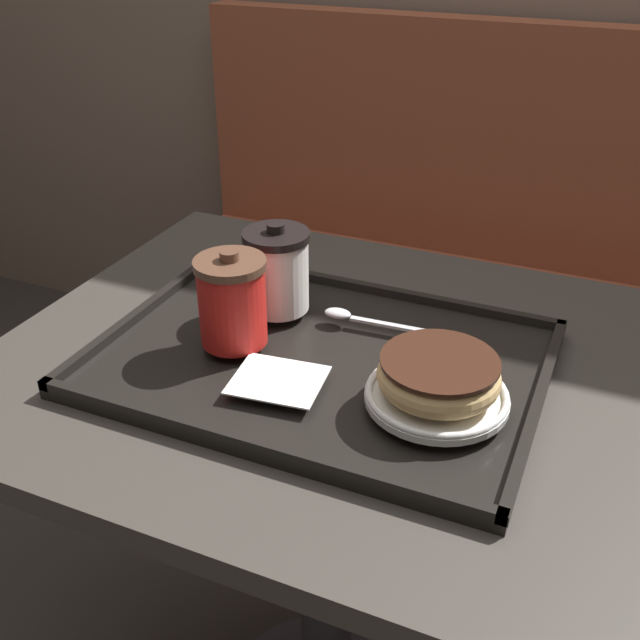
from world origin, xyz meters
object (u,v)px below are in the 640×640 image
(coffee_cup_front, at_px, (232,301))
(coffee_cup_rear, at_px, (277,270))
(spoon, at_px, (353,317))
(donut_chocolate_glazed, at_px, (439,375))

(coffee_cup_front, height_order, coffee_cup_rear, coffee_cup_front)
(coffee_cup_front, relative_size, coffee_cup_rear, 1.01)
(coffee_cup_front, relative_size, spoon, 0.82)
(donut_chocolate_glazed, bearing_deg, coffee_cup_front, 175.21)
(donut_chocolate_glazed, bearing_deg, coffee_cup_rear, 154.54)
(spoon, bearing_deg, donut_chocolate_glazed, 135.97)
(coffee_cup_front, xyz_separation_m, spoon, (0.11, 0.10, -0.05))
(spoon, bearing_deg, coffee_cup_rear, 1.46)
(coffee_cup_front, distance_m, spoon, 0.16)
(donut_chocolate_glazed, xyz_separation_m, spoon, (-0.14, 0.13, -0.03))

